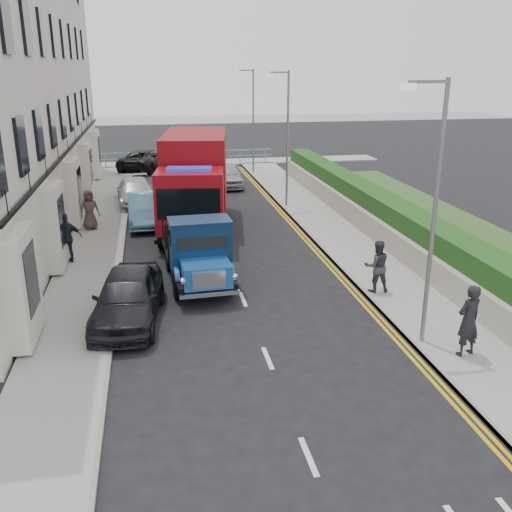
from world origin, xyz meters
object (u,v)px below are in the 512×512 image
at_px(lamp_mid, 285,132).
at_px(lamp_far, 252,115).
at_px(red_lorry, 195,179).
at_px(pedestrian_east_near, 469,320).
at_px(lamp_near, 431,202).
at_px(parked_car_front, 128,297).
at_px(bedford_lorry, 200,256).

bearing_deg(lamp_mid, lamp_far, 90.00).
bearing_deg(red_lorry, pedestrian_east_near, -59.41).
bearing_deg(lamp_near, parked_car_front, 158.91).
distance_m(bedford_lorry, red_lorry, 7.76).
distance_m(lamp_near, pedestrian_east_near, 3.18).
distance_m(lamp_far, bedford_lorry, 21.53).
distance_m(lamp_mid, parked_car_front, 15.49).
bearing_deg(parked_car_front, lamp_near, -14.05).
xyz_separation_m(red_lorry, parked_car_front, (-2.84, -10.03, -1.49)).
bearing_deg(lamp_mid, parked_car_front, -120.89).
relative_size(lamp_mid, red_lorry, 0.83).
distance_m(lamp_near, lamp_mid, 16.00).
height_order(lamp_near, bedford_lorry, lamp_near).
xyz_separation_m(bedford_lorry, parked_car_front, (-2.34, -2.37, -0.33)).
xyz_separation_m(lamp_near, lamp_far, (0.00, 26.00, 0.00)).
bearing_deg(red_lorry, lamp_mid, 39.05).
height_order(red_lorry, parked_car_front, red_lorry).
distance_m(lamp_mid, red_lorry, 6.02).
bearing_deg(lamp_near, pedestrian_east_near, -46.85).
bearing_deg(parked_car_front, lamp_far, 78.36).
bearing_deg(pedestrian_east_near, lamp_mid, -102.69).
relative_size(lamp_far, red_lorry, 0.83).
height_order(lamp_far, parked_car_front, lamp_far).
height_order(lamp_near, parked_car_front, lamp_near).
height_order(lamp_far, bedford_lorry, lamp_far).
height_order(lamp_mid, bedford_lorry, lamp_mid).
relative_size(bedford_lorry, pedestrian_east_near, 2.70).
bearing_deg(pedestrian_east_near, parked_car_front, -40.04).
relative_size(parked_car_front, pedestrian_east_near, 2.37).
bearing_deg(bedford_lorry, pedestrian_east_near, -48.11).
distance_m(red_lorry, pedestrian_east_near, 15.16).
height_order(parked_car_front, pedestrian_east_near, pedestrian_east_near).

